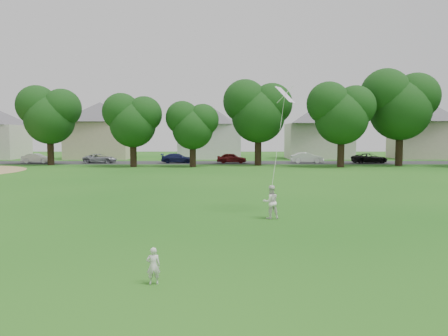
{
  "coord_description": "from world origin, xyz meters",
  "views": [
    {
      "loc": [
        2.0,
        -12.19,
        3.35
      ],
      "look_at": [
        2.02,
        2.0,
        2.3
      ],
      "focal_mm": 35.0,
      "sensor_mm": 36.0,
      "label": 1
    }
  ],
  "objects": [
    {
      "name": "toddler",
      "position": [
        0.42,
        -2.55,
        0.42
      ],
      "size": [
        0.34,
        0.26,
        0.85
      ],
      "primitive_type": "imported",
      "rotation": [
        0.0,
        0.0,
        3.34
      ],
      "color": "silver",
      "rests_on": "ground"
    },
    {
      "name": "ground",
      "position": [
        0.0,
        0.0,
        0.0
      ],
      "size": [
        160.0,
        160.0,
        0.0
      ],
      "primitive_type": "plane",
      "color": "#154F12",
      "rests_on": "ground"
    },
    {
      "name": "older_boy",
      "position": [
        3.92,
        5.26,
        0.68
      ],
      "size": [
        0.77,
        0.66,
        1.36
      ],
      "primitive_type": "imported",
      "rotation": [
        0.0,
        0.0,
        3.4
      ],
      "color": "white",
      "rests_on": "ground"
    },
    {
      "name": "street",
      "position": [
        0.0,
        42.0,
        0.01
      ],
      "size": [
        90.0,
        7.0,
        0.01
      ],
      "primitive_type": "cube",
      "color": "#2D2D30",
      "rests_on": "ground"
    },
    {
      "name": "tree_row",
      "position": [
        3.35,
        35.83,
        6.2
      ],
      "size": [
        79.71,
        9.1,
        11.01
      ],
      "color": "black",
      "rests_on": "ground"
    },
    {
      "name": "house_row",
      "position": [
        1.0,
        52.0,
        4.9
      ],
      "size": [
        77.22,
        13.85,
        9.8
      ],
      "color": "silver",
      "rests_on": "ground"
    },
    {
      "name": "parked_cars",
      "position": [
        -3.01,
        41.0,
        0.61
      ],
      "size": [
        53.65,
        2.4,
        1.29
      ],
      "color": "black",
      "rests_on": "ground"
    },
    {
      "name": "kite",
      "position": [
        4.29,
        6.0,
        3.05
      ],
      "size": [
        1.05,
        1.34,
        4.65
      ],
      "color": "white",
      "rests_on": "ground"
    }
  ]
}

